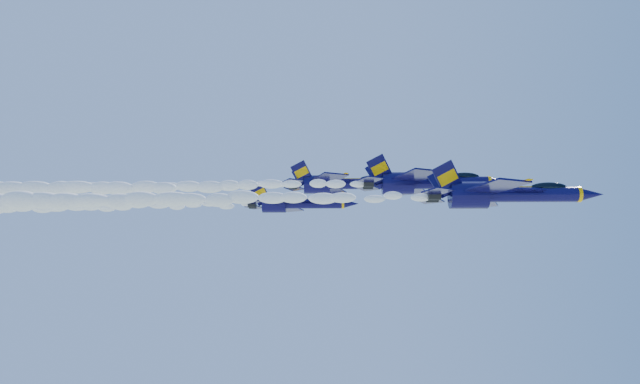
{
  "coord_description": "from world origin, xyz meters",
  "views": [
    {
      "loc": [
        -4.12,
        -77.06,
        137.28
      ],
      "look_at": [
        -5.27,
        0.26,
        153.46
      ],
      "focal_mm": 35.0,
      "sensor_mm": 36.0,
      "label": 1
    }
  ],
  "objects_px": {
    "jet_second": "(427,182)",
    "jet_fourth": "(296,203)",
    "jet_lead": "(503,194)",
    "jet_third": "(341,184)"
  },
  "relations": [
    {
      "from": "jet_lead",
      "to": "jet_third",
      "type": "distance_m",
      "value": 25.68
    },
    {
      "from": "jet_lead",
      "to": "jet_second",
      "type": "bearing_deg",
      "value": 120.91
    },
    {
      "from": "jet_third",
      "to": "jet_fourth",
      "type": "bearing_deg",
      "value": 122.35
    },
    {
      "from": "jet_third",
      "to": "jet_fourth",
      "type": "height_order",
      "value": "jet_third"
    },
    {
      "from": "jet_second",
      "to": "jet_fourth",
      "type": "height_order",
      "value": "jet_fourth"
    },
    {
      "from": "jet_lead",
      "to": "jet_fourth",
      "type": "xyz_separation_m",
      "value": [
        -22.8,
        29.52,
        4.69
      ]
    },
    {
      "from": "jet_second",
      "to": "jet_fourth",
      "type": "bearing_deg",
      "value": 130.86
    },
    {
      "from": "jet_lead",
      "to": "jet_third",
      "type": "height_order",
      "value": "jet_third"
    },
    {
      "from": "jet_second",
      "to": "jet_third",
      "type": "distance_m",
      "value": 13.56
    },
    {
      "from": "jet_fourth",
      "to": "jet_lead",
      "type": "bearing_deg",
      "value": -52.32
    }
  ]
}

